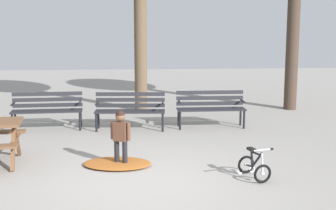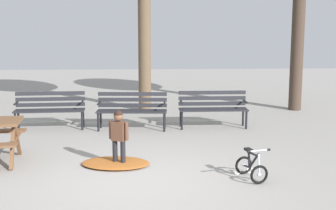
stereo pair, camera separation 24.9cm
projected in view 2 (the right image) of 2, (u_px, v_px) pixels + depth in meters
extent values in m
plane|color=gray|center=(133.00, 181.00, 7.48)|extent=(36.00, 36.00, 0.00)
cube|color=brown|center=(12.00, 146.00, 8.22)|extent=(0.12, 0.57, 0.76)
cube|color=brown|center=(17.00, 139.00, 8.71)|extent=(0.12, 0.57, 0.76)
cube|color=brown|center=(15.00, 139.00, 8.46)|extent=(0.19, 1.10, 0.04)
cube|color=#232328|center=(51.00, 109.00, 11.23)|extent=(1.60, 0.16, 0.03)
cube|color=#232328|center=(50.00, 110.00, 11.11)|extent=(1.60, 0.16, 0.03)
cube|color=#232328|center=(49.00, 111.00, 11.00)|extent=(1.60, 0.16, 0.03)
cube|color=#232328|center=(48.00, 112.00, 10.88)|extent=(1.60, 0.16, 0.03)
cube|color=#232328|center=(51.00, 105.00, 11.25)|extent=(1.60, 0.13, 0.09)
cube|color=#232328|center=(50.00, 99.00, 11.23)|extent=(1.60, 0.13, 0.09)
cube|color=#232328|center=(50.00, 93.00, 11.21)|extent=(1.60, 0.13, 0.09)
cylinder|color=black|center=(82.00, 121.00, 11.01)|extent=(0.05, 0.05, 0.44)
cylinder|color=black|center=(83.00, 118.00, 11.37)|extent=(0.05, 0.05, 0.44)
cube|color=black|center=(82.00, 102.00, 11.12)|extent=(0.06, 0.40, 0.03)
cylinder|color=black|center=(15.00, 122.00, 10.86)|extent=(0.05, 0.05, 0.44)
cylinder|color=black|center=(18.00, 119.00, 11.21)|extent=(0.05, 0.05, 0.44)
cube|color=black|center=(16.00, 103.00, 10.97)|extent=(0.06, 0.40, 0.03)
cube|color=#232328|center=(132.00, 110.00, 11.15)|extent=(1.60, 0.17, 0.03)
cube|color=#232328|center=(132.00, 111.00, 11.03)|extent=(1.60, 0.17, 0.03)
cube|color=#232328|center=(132.00, 112.00, 10.91)|extent=(1.60, 0.17, 0.03)
cube|color=#232328|center=(131.00, 113.00, 10.79)|extent=(1.60, 0.17, 0.03)
cube|color=#232328|center=(133.00, 105.00, 11.17)|extent=(1.60, 0.15, 0.09)
cube|color=#232328|center=(132.00, 100.00, 11.15)|extent=(1.60, 0.15, 0.09)
cube|color=#232328|center=(132.00, 94.00, 11.12)|extent=(1.60, 0.15, 0.09)
cylinder|color=black|center=(164.00, 122.00, 10.84)|extent=(0.05, 0.05, 0.44)
cylinder|color=black|center=(165.00, 119.00, 11.19)|extent=(0.05, 0.05, 0.44)
cube|color=black|center=(164.00, 103.00, 10.94)|extent=(0.07, 0.40, 0.03)
cylinder|color=black|center=(98.00, 122.00, 10.86)|extent=(0.05, 0.05, 0.44)
cylinder|color=black|center=(101.00, 119.00, 11.22)|extent=(0.05, 0.05, 0.44)
cube|color=black|center=(99.00, 103.00, 10.97)|extent=(0.07, 0.40, 0.03)
cube|color=#232328|center=(212.00, 108.00, 11.37)|extent=(1.60, 0.08, 0.03)
cube|color=#232328|center=(213.00, 109.00, 11.25)|extent=(1.60, 0.08, 0.03)
cube|color=#232328|center=(214.00, 110.00, 11.13)|extent=(1.60, 0.08, 0.03)
cube|color=#232328|center=(214.00, 111.00, 11.01)|extent=(1.60, 0.08, 0.03)
cube|color=#232328|center=(212.00, 104.00, 11.39)|extent=(1.60, 0.05, 0.09)
cube|color=#232328|center=(212.00, 98.00, 11.37)|extent=(1.60, 0.05, 0.09)
cube|color=#232328|center=(212.00, 93.00, 11.34)|extent=(1.60, 0.05, 0.09)
cylinder|color=black|center=(246.00, 120.00, 11.11)|extent=(0.05, 0.05, 0.44)
cylinder|color=black|center=(243.00, 117.00, 11.46)|extent=(0.05, 0.05, 0.44)
cube|color=black|center=(245.00, 101.00, 11.22)|extent=(0.04, 0.40, 0.03)
cylinder|color=black|center=(182.00, 120.00, 11.03)|extent=(0.05, 0.05, 0.44)
cylinder|color=black|center=(181.00, 117.00, 11.39)|extent=(0.05, 0.05, 0.44)
cube|color=black|center=(181.00, 102.00, 11.14)|extent=(0.04, 0.40, 0.03)
cylinder|color=black|center=(123.00, 154.00, 8.24)|extent=(0.09, 0.09, 0.45)
cube|color=black|center=(123.00, 164.00, 8.28)|extent=(0.15, 0.18, 0.06)
cylinder|color=black|center=(115.00, 153.00, 8.30)|extent=(0.09, 0.09, 0.45)
cube|color=black|center=(115.00, 163.00, 8.34)|extent=(0.15, 0.18, 0.06)
cube|color=brown|center=(119.00, 131.00, 8.21)|extent=(0.27, 0.22, 0.33)
sphere|color=brown|center=(118.00, 116.00, 8.16)|extent=(0.17, 0.17, 0.17)
sphere|color=black|center=(118.00, 115.00, 8.16)|extent=(0.16, 0.16, 0.16)
cylinder|color=brown|center=(127.00, 131.00, 8.15)|extent=(0.07, 0.07, 0.31)
cylinder|color=brown|center=(111.00, 130.00, 8.26)|extent=(0.07, 0.07, 0.31)
torus|color=black|center=(259.00, 175.00, 7.34)|extent=(0.30, 0.12, 0.30)
cylinder|color=silver|center=(259.00, 175.00, 7.34)|extent=(0.06, 0.05, 0.04)
torus|color=black|center=(244.00, 165.00, 7.82)|extent=(0.30, 0.12, 0.30)
cylinder|color=silver|center=(244.00, 165.00, 7.82)|extent=(0.06, 0.05, 0.04)
torus|color=white|center=(249.00, 170.00, 7.87)|extent=(0.11, 0.05, 0.11)
torus|color=white|center=(237.00, 171.00, 7.81)|extent=(0.11, 0.05, 0.11)
cylinder|color=black|center=(254.00, 161.00, 7.48)|extent=(0.12, 0.30, 0.32)
cylinder|color=black|center=(249.00, 159.00, 7.63)|extent=(0.05, 0.08, 0.27)
cylinder|color=black|center=(246.00, 166.00, 7.73)|extent=(0.08, 0.20, 0.05)
cylinder|color=silver|center=(259.00, 164.00, 7.33)|extent=(0.05, 0.08, 0.32)
cylinder|color=black|center=(253.00, 154.00, 7.48)|extent=(0.12, 0.32, 0.05)
cube|color=black|center=(249.00, 150.00, 7.62)|extent=(0.13, 0.19, 0.04)
cylinder|color=silver|center=(259.00, 151.00, 7.31)|extent=(0.33, 0.11, 0.02)
cylinder|color=black|center=(269.00, 150.00, 7.36)|extent=(0.06, 0.05, 0.04)
cylinder|color=black|center=(249.00, 152.00, 7.26)|extent=(0.06, 0.05, 0.04)
ellipsoid|color=#9E5623|center=(116.00, 163.00, 8.34)|extent=(1.29, 0.98, 0.07)
cylinder|color=brown|center=(145.00, 48.00, 13.25)|extent=(0.35, 0.35, 3.47)
cylinder|color=#423328|center=(297.00, 44.00, 13.29)|extent=(0.35, 0.35, 3.71)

